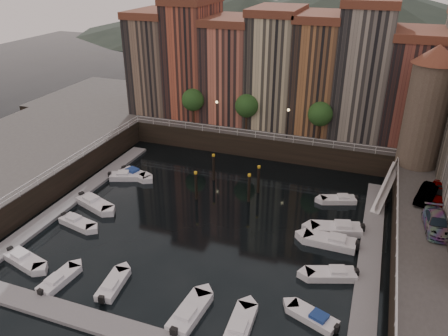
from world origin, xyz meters
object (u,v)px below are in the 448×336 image
at_px(boat_left_0, 24,260).
at_px(car_b, 428,194).
at_px(gangway, 387,185).
at_px(car_c, 437,224).
at_px(car_a, 440,194).
at_px(boat_left_2, 94,203).
at_px(boat_left_1, 77,223).
at_px(corner_tower, 428,105).
at_px(mooring_pilings, 229,180).

height_order(boat_left_0, car_b, car_b).
height_order(gangway, car_c, car_c).
distance_m(car_a, car_c, 5.83).
relative_size(car_a, car_c, 0.95).
distance_m(car_b, car_c, 5.40).
xyz_separation_m(boat_left_0, car_a, (35.04, 19.16, 3.45)).
xyz_separation_m(boat_left_2, car_a, (35.00, 8.59, 3.41)).
height_order(gangway, boat_left_1, gangway).
bearing_deg(corner_tower, boat_left_1, -147.39).
relative_size(boat_left_0, boat_left_1, 1.05).
bearing_deg(mooring_pilings, boat_left_1, -136.39).
height_order(corner_tower, car_a, corner_tower).
distance_m(car_a, car_b, 1.25).
relative_size(boat_left_2, car_a, 1.09).
bearing_deg(boat_left_0, car_a, 43.03).
height_order(corner_tower, car_c, corner_tower).
bearing_deg(car_c, car_b, 90.19).
bearing_deg(boat_left_0, car_b, 43.32).
bearing_deg(car_c, boat_left_0, -163.60).
height_order(mooring_pilings, car_b, car_b).
bearing_deg(mooring_pilings, car_b, 0.37).
bearing_deg(car_a, boat_left_1, -154.35).
bearing_deg(boat_left_1, mooring_pilings, 55.85).
relative_size(car_a, car_b, 1.05).
bearing_deg(car_a, car_c, -90.99).
height_order(gangway, mooring_pilings, gangway).
xyz_separation_m(boat_left_1, car_c, (33.74, 6.59, 3.38)).
xyz_separation_m(boat_left_1, car_a, (34.43, 12.38, 3.47)).
relative_size(mooring_pilings, boat_left_0, 1.40).
height_order(mooring_pilings, boat_left_0, mooring_pilings).
height_order(mooring_pilings, car_c, car_c).
distance_m(boat_left_0, car_b, 38.86).
relative_size(boat_left_2, car_c, 1.04).
distance_m(gangway, boat_left_1, 33.80).
xyz_separation_m(car_a, car_b, (-1.17, -0.41, -0.07)).
bearing_deg(car_c, boat_left_2, 179.80).
relative_size(mooring_pilings, car_a, 1.39).
bearing_deg(boat_left_1, gangway, 41.06).
relative_size(boat_left_1, car_a, 0.95).
xyz_separation_m(boat_left_1, boat_left_2, (-0.57, 3.79, 0.05)).
distance_m(mooring_pilings, car_b, 20.95).
xyz_separation_m(gangway, boat_left_2, (-30.14, -12.48, -1.53)).
bearing_deg(car_c, mooring_pilings, 161.32).
bearing_deg(boat_left_2, mooring_pilings, 51.44).
distance_m(gangway, car_c, 10.69).
bearing_deg(boat_left_1, car_b, 32.03).
height_order(boat_left_0, boat_left_2, boat_left_2).
height_order(boat_left_2, car_b, car_b).
relative_size(boat_left_0, car_a, 0.99).
xyz_separation_m(corner_tower, car_a, (1.96, -8.40, -6.39)).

